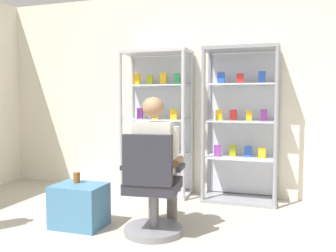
# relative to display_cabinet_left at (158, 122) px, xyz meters

# --- Properties ---
(back_wall) EXTENTS (6.00, 0.10, 2.70)m
(back_wall) POSITION_rel_display_cabinet_left_xyz_m (0.55, 0.24, 0.38)
(back_wall) COLOR silver
(back_wall) RESTS_ON ground
(display_cabinet_left) EXTENTS (0.90, 0.45, 1.90)m
(display_cabinet_left) POSITION_rel_display_cabinet_left_xyz_m (0.00, 0.00, 0.00)
(display_cabinet_left) COLOR #B7B7BC
(display_cabinet_left) RESTS_ON ground
(display_cabinet_right) EXTENTS (0.90, 0.45, 1.90)m
(display_cabinet_right) POSITION_rel_display_cabinet_left_xyz_m (1.10, -0.00, -0.00)
(display_cabinet_right) COLOR gray
(display_cabinet_right) RESTS_ON ground
(office_chair) EXTENTS (0.59, 0.56, 0.96)m
(office_chair) POSITION_rel_display_cabinet_left_xyz_m (0.46, -1.47, -0.57)
(office_chair) COLOR slate
(office_chair) RESTS_ON ground
(seated_shopkeeper) EXTENTS (0.52, 0.59, 1.29)m
(seated_shopkeeper) POSITION_rel_display_cabinet_left_xyz_m (0.44, -1.31, -0.25)
(seated_shopkeeper) COLOR slate
(seated_shopkeeper) RESTS_ON ground
(storage_crate) EXTENTS (0.50, 0.39, 0.42)m
(storage_crate) POSITION_rel_display_cabinet_left_xyz_m (-0.31, -1.47, -0.75)
(storage_crate) COLOR teal
(storage_crate) RESTS_ON ground
(tea_glass) EXTENTS (0.07, 0.07, 0.11)m
(tea_glass) POSITION_rel_display_cabinet_left_xyz_m (-0.37, -1.41, -0.49)
(tea_glass) COLOR brown
(tea_glass) RESTS_ON storage_crate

